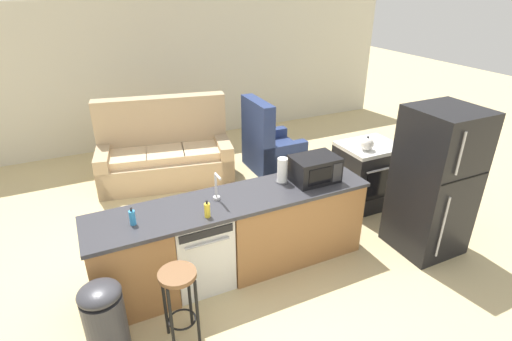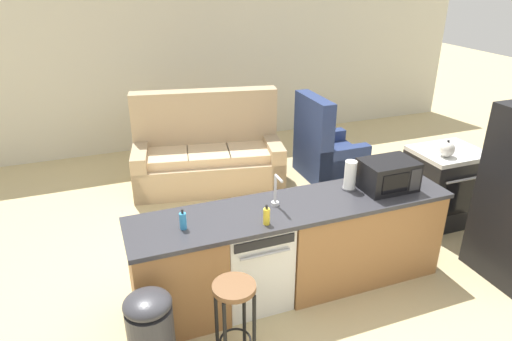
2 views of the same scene
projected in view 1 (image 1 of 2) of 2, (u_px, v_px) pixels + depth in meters
The scene contains 16 objects.
ground_plane at pixel (223, 273), 4.37m from camera, with size 24.00×24.00×0.00m, color tan.
wall_back at pixel (153, 75), 7.32m from camera, with size 10.00×0.06×2.60m.
kitchen_counter at pixel (243, 236), 4.28m from camera, with size 2.94×0.66×0.90m.
dishwasher at pixel (199, 248), 4.08m from camera, with size 0.58×0.61×0.84m.
stove_range at pixel (366, 175), 5.52m from camera, with size 0.76×0.68×0.90m.
refrigerator at pixel (435, 182), 4.45m from camera, with size 0.72×0.73×1.71m.
microwave at pixel (314, 169), 4.34m from camera, with size 0.50×0.37×0.28m.
sink_faucet at pixel (217, 188), 3.95m from camera, with size 0.07×0.18×0.30m.
paper_towel_roll at pixel (282, 171), 4.30m from camera, with size 0.14×0.14×0.28m.
soap_bottle at pixel (207, 210), 3.70m from camera, with size 0.06×0.06×0.18m.
dish_soap_bottle at pixel (132, 217), 3.58m from camera, with size 0.06×0.06×0.18m.
kettle at pixel (367, 144), 5.12m from camera, with size 0.21×0.17×0.19m.
bar_stool at pixel (179, 292), 3.35m from camera, with size 0.32×0.32×0.74m.
trash_bin at pixel (105, 321), 3.27m from camera, with size 0.35×0.35×0.74m.
couch at pixel (165, 155), 6.28m from camera, with size 2.14×1.27×1.27m.
armchair at pixel (269, 149), 6.61m from camera, with size 0.80×0.85×1.20m.
Camera 1 is at (-1.15, -3.26, 2.92)m, focal length 28.00 mm.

